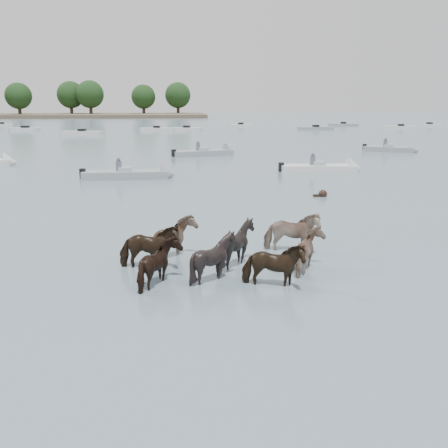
{
  "coord_description": "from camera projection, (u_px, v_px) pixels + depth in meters",
  "views": [
    {
      "loc": [
        1.18,
        -12.35,
        4.69
      ],
      "look_at": [
        2.52,
        2.25,
        1.1
      ],
      "focal_mm": 40.13,
      "sensor_mm": 36.0,
      "label": 1
    }
  ],
  "objects": [
    {
      "name": "motorboat_c",
      "position": [
        211.0,
        153.0,
        44.95
      ],
      "size": [
        6.03,
        3.27,
        1.92
      ],
      "rotation": [
        0.0,
        0.0,
        0.3
      ],
      "color": "gray",
      "rests_on": "ground"
    },
    {
      "name": "swimming_pony",
      "position": [
        322.0,
        194.0,
        25.44
      ],
      "size": [
        0.72,
        0.44,
        0.44
      ],
      "color": "black",
      "rests_on": "ground"
    },
    {
      "name": "motorboat_b",
      "position": [
        138.0,
        175.0,
        31.51
      ],
      "size": [
        5.91,
        1.71,
        1.92
      ],
      "rotation": [
        0.0,
        0.0,
        0.02
      ],
      "color": "gray",
      "rests_on": "ground"
    },
    {
      "name": "motorboat_d",
      "position": [
        329.0,
        169.0,
        34.32
      ],
      "size": [
        5.77,
        1.95,
        1.92
      ],
      "rotation": [
        0.0,
        0.0,
        -0.06
      ],
      "color": "silver",
      "rests_on": "ground"
    },
    {
      "name": "ground",
      "position": [
        135.0,
        288.0,
        12.96
      ],
      "size": [
        400.0,
        400.0,
        0.0
      ],
      "primitive_type": "plane",
      "color": "slate",
      "rests_on": "ground"
    },
    {
      "name": "distant_flotilla",
      "position": [
        172.0,
        128.0,
        86.39
      ],
      "size": [
        105.36,
        28.61,
        0.93
      ],
      "color": "gray",
      "rests_on": "ground"
    },
    {
      "name": "motorboat_e",
      "position": [
        397.0,
        150.0,
        47.95
      ],
      "size": [
        5.16,
        4.02,
        1.92
      ],
      "rotation": [
        0.0,
        0.0,
        -0.55
      ],
      "color": "gray",
      "rests_on": "ground"
    },
    {
      "name": "pony_herd",
      "position": [
        225.0,
        251.0,
        14.32
      ],
      "size": [
        6.27,
        4.16,
        1.5
      ],
      "color": "black",
      "rests_on": "ground"
    }
  ]
}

